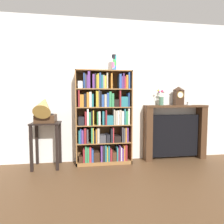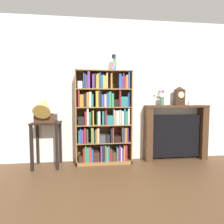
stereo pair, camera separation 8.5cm
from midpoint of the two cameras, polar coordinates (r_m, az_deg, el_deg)
name	(u,v)px [view 1 (the left image)]	position (r m, az deg, el deg)	size (l,w,h in m)	color
ground_plane	(105,165)	(3.38, -3.07, -16.11)	(8.15, 6.40, 0.02)	brown
wall_back	(113,91)	(3.47, -0.32, 6.47)	(5.15, 0.08, 2.60)	silver
bookshelf	(104,120)	(3.27, -3.29, -2.57)	(0.98, 0.29, 1.65)	olive
cup_stack	(114,63)	(3.32, -0.10, 15.02)	(0.08, 0.08, 0.28)	black
side_table_left	(46,136)	(3.33, -20.40, -7.02)	(0.46, 0.41, 0.76)	black
gramophone	(44,110)	(3.18, -20.97, 0.65)	(0.32, 0.51, 0.51)	#472D1C
fireplace_mantel	(175,132)	(3.75, 18.23, -6.05)	(1.20, 0.23, 1.04)	#472D1C
mantel_clock	(179,96)	(3.69, 19.35, 4.76)	(0.16, 0.14, 0.35)	#382316
flower_vase	(161,99)	(3.55, 14.36, 4.06)	(0.14, 0.14, 0.29)	#4C7A60
teacup_with_saucer	(189,104)	(3.80, 22.10, 2.42)	(0.12, 0.12, 0.06)	white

